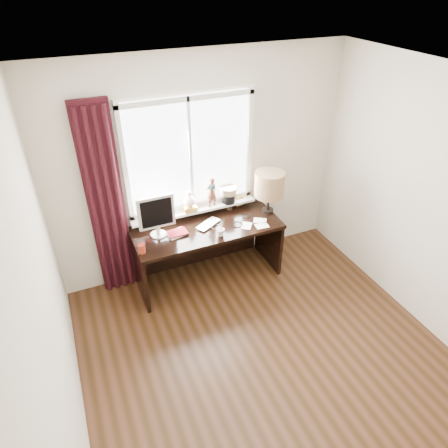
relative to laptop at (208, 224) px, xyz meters
name	(u,v)px	position (x,y,z in m)	size (l,w,h in m)	color
floor	(281,378)	(0.07, -1.65, -0.76)	(3.50, 4.00, 0.00)	#422516
ceiling	(316,102)	(0.07, -1.65, 1.84)	(3.50, 4.00, 0.00)	white
wall_back	(202,169)	(0.07, 0.35, 0.54)	(3.50, 2.60, 0.00)	beige
wall_left	(53,344)	(-1.68, -1.65, 0.54)	(4.00, 2.60, 0.00)	beige
laptop	(208,224)	(0.00, 0.00, 0.00)	(0.31, 0.20, 0.02)	silver
mug	(221,232)	(0.05, -0.25, 0.03)	(0.09, 0.08, 0.09)	white
red_cup	(142,249)	(-0.83, -0.21, 0.04)	(0.08, 0.08, 0.10)	maroon
window	(193,171)	(-0.05, 0.30, 0.55)	(1.52, 0.21, 1.40)	white
curtain	(106,206)	(-1.06, 0.26, 0.35)	(0.38, 0.09, 2.25)	black
desk	(204,239)	(-0.03, 0.08, -0.26)	(1.70, 0.70, 0.75)	black
monitor	(156,214)	(-0.58, 0.03, 0.27)	(0.40, 0.18, 0.49)	beige
notebook_stack	(177,233)	(-0.39, -0.04, 0.00)	(0.25, 0.20, 0.03)	beige
brush_holder	(229,204)	(0.37, 0.25, 0.05)	(0.09, 0.09, 0.25)	black
icon_frame	(240,201)	(0.53, 0.26, 0.05)	(0.10, 0.04, 0.13)	gold
table_lamp	(269,185)	(0.77, 0.00, 0.35)	(0.35, 0.35, 0.52)	black
loose_papers	(256,224)	(0.52, -0.20, -0.01)	(0.37, 0.25, 0.00)	white
desk_cables	(235,221)	(0.31, -0.05, -0.01)	(0.52, 0.27, 0.01)	black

